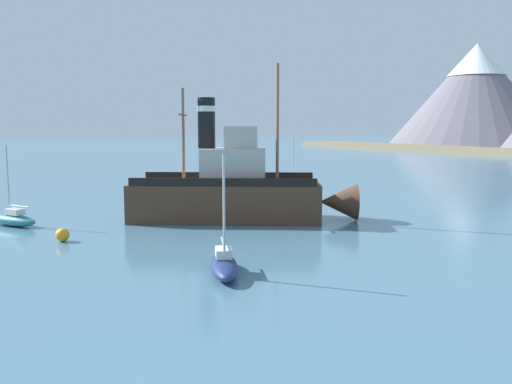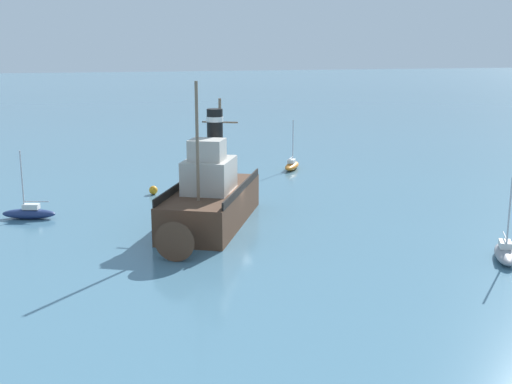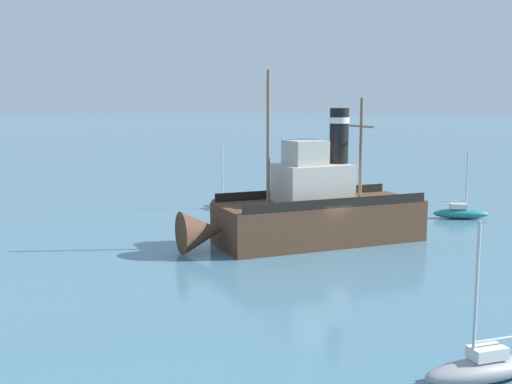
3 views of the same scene
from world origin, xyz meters
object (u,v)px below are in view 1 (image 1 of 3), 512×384
old_tugboat (235,192)px  sailboat_grey (290,184)px  sailboat_teal (13,219)px  sailboat_navy (224,265)px  mooring_buoy (63,235)px

old_tugboat → sailboat_grey: 18.91m
sailboat_teal → old_tugboat: bearing=72.3°
sailboat_navy → sailboat_teal: 17.29m
sailboat_grey → sailboat_teal: (10.10, -25.32, 0.00)m
old_tugboat → sailboat_grey: size_ratio=2.90×
sailboat_grey → sailboat_teal: size_ratio=1.00×
sailboat_grey → sailboat_teal: 27.26m
sailboat_grey → mooring_buoy: bearing=-55.2°
old_tugboat → mooring_buoy: (2.00, -10.87, -1.48)m
sailboat_teal → mooring_buoy: size_ratio=6.89×
sailboat_grey → sailboat_navy: same height
old_tugboat → sailboat_teal: size_ratio=2.90×
sailboat_navy → old_tugboat: bearing=153.2°
sailboat_grey → mooring_buoy: size_ratio=6.89×
old_tugboat → sailboat_grey: old_tugboat is taller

